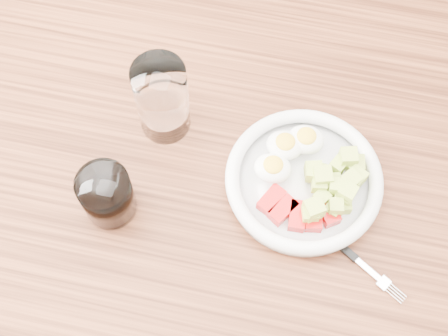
# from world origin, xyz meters

# --- Properties ---
(ground) EXTENTS (4.00, 4.00, 0.00)m
(ground) POSITION_xyz_m (0.00, 0.00, 0.00)
(ground) COLOR brown
(ground) RESTS_ON ground
(dining_table) EXTENTS (1.50, 0.90, 0.77)m
(dining_table) POSITION_xyz_m (0.00, 0.00, 0.67)
(dining_table) COLOR brown
(dining_table) RESTS_ON ground
(bowl) EXTENTS (0.24, 0.24, 0.06)m
(bowl) POSITION_xyz_m (0.12, 0.02, 0.79)
(bowl) COLOR white
(bowl) RESTS_ON dining_table
(fork) EXTENTS (0.15, 0.10, 0.01)m
(fork) POSITION_xyz_m (0.20, -0.07, 0.77)
(fork) COLOR black
(fork) RESTS_ON dining_table
(water_glass) EXTENTS (0.08, 0.08, 0.15)m
(water_glass) POSITION_xyz_m (-0.12, 0.08, 0.84)
(water_glass) COLOR white
(water_glass) RESTS_ON dining_table
(coffee_glass) EXTENTS (0.08, 0.08, 0.09)m
(coffee_glass) POSITION_xyz_m (-0.17, -0.08, 0.81)
(coffee_glass) COLOR white
(coffee_glass) RESTS_ON dining_table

